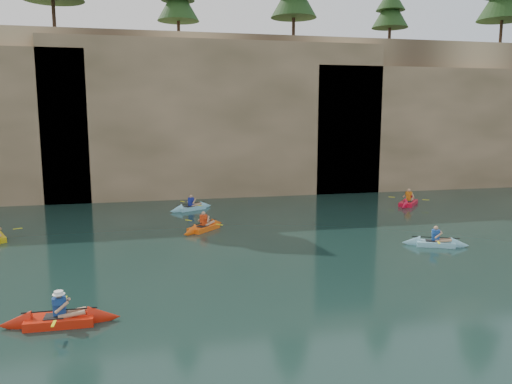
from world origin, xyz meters
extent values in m
plane|color=black|center=(0.00, 0.00, 0.00)|extent=(160.00, 160.00, 0.00)
cube|color=tan|center=(0.00, 30.00, 6.00)|extent=(70.00, 16.00, 12.00)
cube|color=tan|center=(2.00, 22.60, 5.70)|extent=(24.00, 2.40, 11.40)
cube|color=tan|center=(22.00, 22.60, 4.92)|extent=(26.00, 2.40, 9.84)
cube|color=black|center=(-4.00, 21.95, 1.60)|extent=(3.50, 1.00, 3.20)
cube|color=black|center=(10.00, 21.95, 2.25)|extent=(5.00, 1.00, 4.50)
cube|color=red|center=(-6.00, 1.21, 0.15)|extent=(2.61, 0.84, 0.30)
cone|color=red|center=(-4.78, 1.19, 0.15)|extent=(0.93, 0.79, 0.78)
cone|color=red|center=(-7.22, 1.22, 0.15)|extent=(0.93, 0.79, 0.78)
cube|color=black|center=(-6.15, 1.21, 0.27)|extent=(0.56, 0.49, 0.04)
cube|color=navy|center=(-6.00, 1.21, 0.55)|extent=(0.34, 0.22, 0.49)
sphere|color=tan|center=(-6.00, 1.21, 0.91)|extent=(0.21, 0.21, 0.21)
cylinder|color=black|center=(-6.00, 1.21, 0.44)|extent=(2.07, 0.06, 0.04)
cube|color=#FFF615|center=(-5.99, 2.14, 0.44)|extent=(0.09, 0.42, 0.02)
cube|color=#FFF615|center=(-6.01, 0.27, 0.44)|extent=(0.09, 0.42, 0.02)
cylinder|color=white|center=(-6.00, 1.21, 0.94)|extent=(0.35, 0.35, 0.10)
cube|color=#F95C0F|center=(-0.56, 11.95, 0.14)|extent=(2.30, 2.33, 0.27)
cone|color=#F95C0F|center=(0.26, 12.79, 0.14)|extent=(1.15, 1.15, 0.75)
cone|color=#F95C0F|center=(-1.38, 11.11, 0.14)|extent=(1.15, 1.15, 0.75)
cube|color=black|center=(-0.67, 11.84, 0.24)|extent=(0.72, 0.72, 0.04)
cube|color=red|center=(-0.56, 11.95, 0.53)|extent=(0.39, 0.40, 0.50)
sphere|color=tan|center=(-0.56, 11.95, 0.89)|extent=(0.21, 0.21, 0.21)
cylinder|color=black|center=(-0.56, 11.95, 0.41)|extent=(1.56, 1.61, 0.04)
cube|color=#FFF615|center=(-1.28, 12.65, 0.41)|extent=(0.36, 0.35, 0.02)
cube|color=#FFF615|center=(0.16, 11.25, 0.41)|extent=(0.36, 0.35, 0.02)
cube|color=#86C9E0|center=(9.44, 6.52, 0.13)|extent=(2.39, 1.61, 0.26)
cone|color=#86C9E0|center=(10.41, 6.08, 0.13)|extent=(1.03, 0.98, 0.71)
cone|color=#86C9E0|center=(8.46, 6.97, 0.13)|extent=(1.03, 0.98, 0.71)
cube|color=black|center=(9.30, 6.58, 0.23)|extent=(0.68, 0.63, 0.04)
cube|color=#1C479A|center=(9.44, 6.52, 0.50)|extent=(0.38, 0.32, 0.47)
sphere|color=tan|center=(9.44, 6.52, 0.84)|extent=(0.20, 0.20, 0.20)
cylinder|color=black|center=(9.44, 6.52, 0.40)|extent=(1.92, 0.89, 0.04)
cube|color=#FFF615|center=(9.82, 7.38, 0.40)|extent=(0.25, 0.42, 0.02)
cube|color=#FFF615|center=(9.05, 5.66, 0.40)|extent=(0.25, 0.42, 0.02)
cube|color=red|center=(13.52, 16.11, 0.15)|extent=(2.51, 2.68, 0.30)
cone|color=red|center=(14.40, 17.11, 0.15)|extent=(1.27, 1.29, 0.81)
cone|color=red|center=(12.64, 15.11, 0.15)|extent=(1.27, 1.29, 0.81)
cube|color=black|center=(13.42, 16.00, 0.27)|extent=(0.75, 0.75, 0.04)
cube|color=orange|center=(13.52, 16.11, 0.58)|extent=(0.42, 0.44, 0.54)
sphere|color=tan|center=(13.52, 16.11, 0.98)|extent=(0.23, 0.23, 0.23)
cylinder|color=black|center=(13.52, 16.11, 0.44)|extent=(1.62, 1.83, 0.04)
cube|color=#FFF615|center=(12.69, 16.84, 0.44)|extent=(0.37, 0.34, 0.02)
cube|color=#FFF615|center=(14.35, 15.38, 0.44)|extent=(0.37, 0.34, 0.02)
cube|color=#FFF615|center=(-9.64, 12.53, 0.43)|extent=(0.42, 0.24, 0.02)
cube|color=#87CEE2|center=(-0.67, 17.61, 0.13)|extent=(2.48, 1.84, 0.26)
cone|color=#87CEE2|center=(0.32, 18.17, 0.13)|extent=(1.10, 1.05, 0.72)
cone|color=#87CEE2|center=(-1.67, 17.06, 0.13)|extent=(1.10, 1.05, 0.72)
cube|color=black|center=(-0.81, 17.54, 0.23)|extent=(0.70, 0.66, 0.04)
cube|color=navy|center=(-0.67, 17.61, 0.51)|extent=(0.39, 0.35, 0.48)
sphere|color=tan|center=(-0.67, 17.61, 0.86)|extent=(0.20, 0.20, 0.20)
cylinder|color=black|center=(-0.67, 17.61, 0.40)|extent=(1.88, 1.08, 0.04)
cube|color=#FFF615|center=(-1.15, 18.46, 0.40)|extent=(0.28, 0.41, 0.02)
cube|color=#FFF615|center=(-0.20, 16.77, 0.40)|extent=(0.28, 0.41, 0.02)
camera|label=1|loc=(-3.50, -13.31, 6.06)|focal=35.00mm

